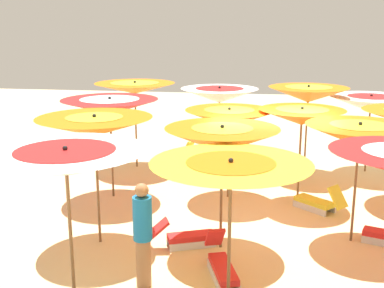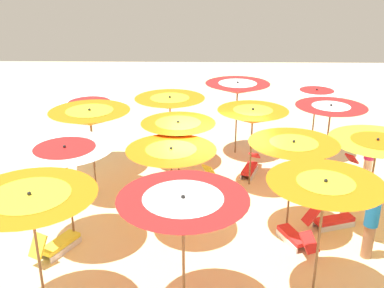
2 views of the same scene
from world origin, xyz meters
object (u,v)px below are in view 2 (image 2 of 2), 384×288
Objects in this scene: beach_umbrella_9 at (178,129)px; lounger_0 at (250,167)px; beach_umbrella_11 at (331,111)px; beach_umbrella_5 at (171,157)px; beach_umbrella_13 at (170,103)px; lounger_3 at (57,244)px; beach_umbrella_15 at (316,95)px; beach_umbrella_12 at (90,108)px; beach_umbrella_8 at (90,118)px; lounger_2 at (295,237)px; lounger_1 at (199,184)px; lounger_4 at (342,170)px; beach_umbrella_6 at (293,151)px; beachgoer_1 at (371,221)px; beach_umbrella_0 at (30,203)px; beach_umbrella_14 at (237,88)px; lounger_5 at (331,220)px; beachgoer_0 at (369,156)px; beach_umbrella_1 at (183,207)px; beach_umbrella_2 at (325,191)px; beach_umbrella_4 at (65,156)px; beach_umbrella_10 at (253,117)px; beach_umbrella_7 at (377,147)px.

beach_umbrella_9 reaches higher than lounger_0.
beach_umbrella_9 is 0.94× the size of beach_umbrella_11.
beach_umbrella_5 is 0.98× the size of beach_umbrella_13.
beach_umbrella_15 is at bearing -21.52° from lounger_3.
beach_umbrella_12 is at bearing -80.18° from beach_umbrella_13.
beach_umbrella_8 is at bearing -53.76° from lounger_0.
lounger_2 is at bearing 78.93° from beach_umbrella_5.
lounger_1 is 3.45m from lounger_2.
lounger_0 is at bearing -52.79° from beach_umbrella_15.
beach_umbrella_11 is 1.05× the size of beach_umbrella_12.
beach_umbrella_12 is 1.79× the size of lounger_3.
lounger_4 is (0.16, 2.76, 0.01)m from lounger_0.
beach_umbrella_6 is 1.98m from lounger_2.
beachgoer_1 reaches higher than lounger_3.
beach_umbrella_14 is (-7.82, 4.01, -0.05)m from beach_umbrella_0.
lounger_1 is at bearing -29.36° from lounger_4.
beach_umbrella_14 reaches higher than beach_umbrella_11.
lounger_5 is 3.04m from beachgoer_0.
beach_umbrella_2 is at bearing 102.28° from beach_umbrella_1.
beach_umbrella_2 reaches higher than beach_umbrella_5.
lounger_0 is (-5.53, -0.71, -2.06)m from beach_umbrella_2.
beach_umbrella_8 is 7.36m from beachgoer_1.
beach_umbrella_4 reaches higher than beach_umbrella_13.
beach_umbrella_10 reaches higher than beach_umbrella_12.
beach_umbrella_14 reaches higher than lounger_4.
lounger_1 is at bearing 131.89° from lounger_5.
beach_umbrella_9 reaches higher than lounger_1.
beach_umbrella_11 reaches higher than beachgoer_0.
lounger_0 is 0.98× the size of lounger_5.
lounger_0 is 1.02× the size of lounger_2.
beach_umbrella_5 is 1.85× the size of lounger_4.
beach_umbrella_15 is 5.16m from lounger_5.
beach_umbrella_9 is 5.67m from beachgoer_0.
beachgoer_0 is (-3.24, 2.68, 0.67)m from lounger_2.
beach_umbrella_7 is (-0.41, 4.77, 0.12)m from beach_umbrella_5.
beach_umbrella_7 reaches higher than beachgoer_1.
beach_umbrella_2 is at bearing 36.25° from beach_umbrella_9.
beach_umbrella_5 is 0.91× the size of beach_umbrella_11.
beach_umbrella_15 is (-2.46, 2.33, -0.04)m from beach_umbrella_10.
beach_umbrella_2 reaches higher than beach_umbrella_8.
lounger_3 is 6.49m from lounger_5.
beach_umbrella_13 is 1.70× the size of lounger_2.
beach_umbrella_6 is 2.03m from beach_umbrella_7.
lounger_5 is (3.86, 4.16, -1.79)m from beach_umbrella_13.
beach_umbrella_4 is at bearing -64.04° from beach_umbrella_11.
beach_umbrella_14 is at bearing 151.99° from beach_umbrella_9.
beach_umbrella_0 is 2.56m from beach_umbrella_1.
beach_umbrella_13 is at bearing -175.73° from beach_umbrella_5.
beachgoer_0 is at bearing 111.96° from beach_umbrella_4.
beach_umbrella_1 is at bearing -54.21° from beach_umbrella_7.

